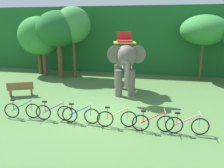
{
  "coord_description": "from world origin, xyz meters",
  "views": [
    {
      "loc": [
        2.93,
        -10.08,
        4.28
      ],
      "look_at": [
        0.43,
        1.0,
        1.3
      ],
      "focal_mm": 37.25,
      "sensor_mm": 36.0,
      "label": 1
    }
  ],
  "objects_px": {
    "bike_purple": "(54,112)",
    "bike_red": "(153,123)",
    "tree_center_right": "(38,36)",
    "tree_far_left": "(58,29)",
    "tree_center_left": "(44,41)",
    "tree_left": "(73,25)",
    "bike_blue": "(81,115)",
    "bike_yellow": "(117,118)",
    "elephant": "(125,59)",
    "bike_teal": "(22,110)",
    "tree_right": "(204,30)",
    "bike_pink": "(187,125)",
    "wooden_bench": "(21,89)"
  },
  "relations": [
    {
      "from": "bike_purple",
      "to": "bike_red",
      "type": "distance_m",
      "value": 4.43
    },
    {
      "from": "tree_center_right",
      "to": "tree_far_left",
      "type": "distance_m",
      "value": 2.56
    },
    {
      "from": "tree_center_left",
      "to": "tree_left",
      "type": "relative_size",
      "value": 0.72
    },
    {
      "from": "bike_blue",
      "to": "bike_yellow",
      "type": "distance_m",
      "value": 1.63
    },
    {
      "from": "tree_center_right",
      "to": "elephant",
      "type": "xyz_separation_m",
      "value": [
        8.1,
        -4.17,
        -1.05
      ]
    },
    {
      "from": "bike_teal",
      "to": "bike_yellow",
      "type": "distance_m",
      "value": 4.47
    },
    {
      "from": "tree_center_left",
      "to": "tree_right",
      "type": "bearing_deg",
      "value": 5.01
    },
    {
      "from": "tree_right",
      "to": "bike_pink",
      "type": "distance_m",
      "value": 10.54
    },
    {
      "from": "tree_right",
      "to": "bike_purple",
      "type": "xyz_separation_m",
      "value": [
        -7.51,
        -9.7,
        -3.4
      ]
    },
    {
      "from": "tree_center_right",
      "to": "bike_blue",
      "type": "xyz_separation_m",
      "value": [
        6.99,
        -9.05,
        -2.87
      ]
    },
    {
      "from": "tree_right",
      "to": "bike_red",
      "type": "bearing_deg",
      "value": -107.34
    },
    {
      "from": "tree_center_right",
      "to": "tree_right",
      "type": "bearing_deg",
      "value": 2.99
    },
    {
      "from": "tree_center_right",
      "to": "tree_left",
      "type": "xyz_separation_m",
      "value": [
        3.4,
        -0.61,
        0.89
      ]
    },
    {
      "from": "bike_teal",
      "to": "bike_yellow",
      "type": "height_order",
      "value": "same"
    },
    {
      "from": "tree_far_left",
      "to": "bike_yellow",
      "type": "bearing_deg",
      "value": -52.27
    },
    {
      "from": "bike_pink",
      "to": "bike_yellow",
      "type": "bearing_deg",
      "value": 179.0
    },
    {
      "from": "bike_blue",
      "to": "wooden_bench",
      "type": "xyz_separation_m",
      "value": [
        -4.88,
        2.91,
        0.09
      ]
    },
    {
      "from": "bike_blue",
      "to": "tree_center_right",
      "type": "bearing_deg",
      "value": 127.67
    },
    {
      "from": "bike_blue",
      "to": "bike_yellow",
      "type": "xyz_separation_m",
      "value": [
        1.63,
        -0.03,
        0.0
      ]
    },
    {
      "from": "bike_pink",
      "to": "bike_blue",
      "type": "bearing_deg",
      "value": 178.97
    },
    {
      "from": "elephant",
      "to": "bike_pink",
      "type": "xyz_separation_m",
      "value": [
        3.36,
        -4.96,
        -1.82
      ]
    },
    {
      "from": "elephant",
      "to": "bike_yellow",
      "type": "height_order",
      "value": "elephant"
    },
    {
      "from": "bike_teal",
      "to": "bike_yellow",
      "type": "bearing_deg",
      "value": 0.28
    },
    {
      "from": "elephant",
      "to": "tree_far_left",
      "type": "bearing_deg",
      "value": 150.71
    },
    {
      "from": "tree_center_left",
      "to": "bike_yellow",
      "type": "height_order",
      "value": "tree_center_left"
    },
    {
      "from": "tree_left",
      "to": "tree_right",
      "type": "height_order",
      "value": "tree_left"
    },
    {
      "from": "tree_center_right",
      "to": "bike_yellow",
      "type": "height_order",
      "value": "tree_center_right"
    },
    {
      "from": "bike_red",
      "to": "bike_blue",
      "type": "bearing_deg",
      "value": 177.52
    },
    {
      "from": "bike_red",
      "to": "bike_pink",
      "type": "bearing_deg",
      "value": 2.42
    },
    {
      "from": "tree_far_left",
      "to": "wooden_bench",
      "type": "relative_size",
      "value": 3.45
    },
    {
      "from": "tree_far_left",
      "to": "bike_teal",
      "type": "relative_size",
      "value": 3.1
    },
    {
      "from": "elephant",
      "to": "tree_right",
      "type": "bearing_deg",
      "value": 43.53
    },
    {
      "from": "bike_purple",
      "to": "tree_center_left",
      "type": "bearing_deg",
      "value": 120.23
    },
    {
      "from": "elephant",
      "to": "bike_red",
      "type": "xyz_separation_m",
      "value": [
        2.03,
        -5.01,
        -1.82
      ]
    },
    {
      "from": "tree_center_left",
      "to": "bike_pink",
      "type": "height_order",
      "value": "tree_center_left"
    },
    {
      "from": "tree_center_left",
      "to": "tree_far_left",
      "type": "height_order",
      "value": "tree_far_left"
    },
    {
      "from": "bike_red",
      "to": "tree_far_left",
      "type": "bearing_deg",
      "value": 133.43
    },
    {
      "from": "tree_left",
      "to": "tree_far_left",
      "type": "bearing_deg",
      "value": -163.48
    },
    {
      "from": "bike_pink",
      "to": "wooden_bench",
      "type": "xyz_separation_m",
      "value": [
        -9.35,
        2.99,
        0.09
      ]
    },
    {
      "from": "tree_right",
      "to": "bike_blue",
      "type": "height_order",
      "value": "tree_right"
    },
    {
      "from": "bike_pink",
      "to": "wooden_bench",
      "type": "distance_m",
      "value": 9.82
    },
    {
      "from": "tree_far_left",
      "to": "bike_purple",
      "type": "relative_size",
      "value": 3.09
    },
    {
      "from": "elephant",
      "to": "bike_red",
      "type": "relative_size",
      "value": 2.49
    },
    {
      "from": "elephant",
      "to": "wooden_bench",
      "type": "distance_m",
      "value": 6.53
    },
    {
      "from": "elephant",
      "to": "bike_yellow",
      "type": "relative_size",
      "value": 2.52
    },
    {
      "from": "tree_far_left",
      "to": "bike_red",
      "type": "height_order",
      "value": "tree_far_left"
    },
    {
      "from": "bike_blue",
      "to": "bike_pink",
      "type": "bearing_deg",
      "value": -1.03
    },
    {
      "from": "tree_center_right",
      "to": "bike_red",
      "type": "relative_size",
      "value": 2.84
    },
    {
      "from": "elephant",
      "to": "wooden_bench",
      "type": "xyz_separation_m",
      "value": [
        -5.99,
        -1.96,
        -1.72
      ]
    },
    {
      "from": "elephant",
      "to": "bike_purple",
      "type": "xyz_separation_m",
      "value": [
        -2.4,
        -4.84,
        -1.82
      ]
    }
  ]
}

